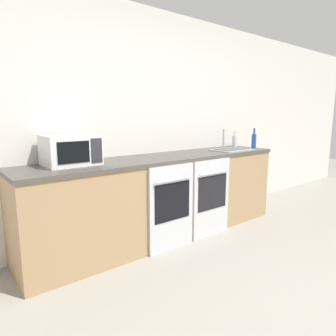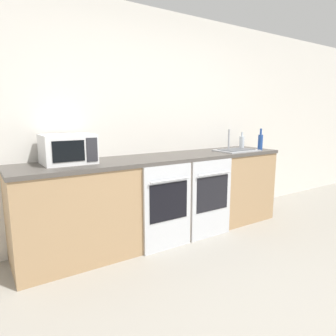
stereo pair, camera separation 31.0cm
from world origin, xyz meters
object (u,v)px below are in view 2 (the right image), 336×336
bottle_clear (242,141)px  microwave (68,149)px  bottle_blue (260,142)px  oven_left (168,207)px  sink (236,150)px  oven_right (212,199)px

bottle_clear → microwave: bearing=-178.3°
bottle_blue → bottle_clear: size_ratio=1.30×
oven_left → bottle_blue: bottle_blue is taller
bottle_blue → sink: (-0.31, 0.12, -0.10)m
oven_right → bottle_clear: bottle_clear is taller
oven_right → bottle_blue: bearing=7.4°
oven_right → sink: 0.83m
oven_right → bottle_clear: bearing=26.5°
oven_left → bottle_blue: bearing=4.6°
oven_left → microwave: (-0.87, 0.42, 0.62)m
oven_right → bottle_blue: size_ratio=3.17×
oven_left → oven_right: same height
oven_left → bottle_clear: 1.74m
oven_right → microwave: bearing=164.1°
oven_left → microwave: bearing=154.5°
oven_right → microwave: (-1.46, 0.42, 0.62)m
bottle_blue → bottle_clear: bottle_blue is taller
oven_right → bottle_blue: bottle_blue is taller
microwave → sink: bearing=-4.7°
microwave → bottle_clear: (2.44, 0.07, -0.05)m
microwave → bottle_clear: 2.45m
microwave → sink: (2.08, -0.17, -0.12)m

